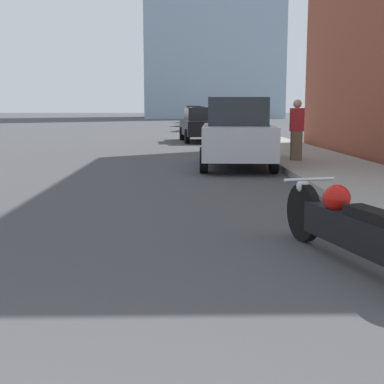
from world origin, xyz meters
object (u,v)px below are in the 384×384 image
object	(u,v)px
parked_car_silver	(237,134)
parked_car_yellow	(193,114)
motorcycle	(351,226)
parked_car_blue	(195,116)
pedestrian	(297,129)
parked_car_black	(203,125)
parked_car_green	(201,119)

from	to	relation	value
parked_car_silver	parked_car_yellow	world-z (taller)	parked_car_yellow
parked_car_yellow	motorcycle	bearing A→B (deg)	-93.78
parked_car_blue	parked_car_yellow	world-z (taller)	parked_car_yellow
parked_car_blue	pedestrian	world-z (taller)	pedestrian
parked_car_black	parked_car_yellow	xyz separation A→B (m)	(0.42, 34.28, 0.12)
parked_car_green	parked_car_black	bearing A→B (deg)	-97.09
motorcycle	parked_car_silver	world-z (taller)	parked_car_silver
parked_car_blue	pedestrian	size ratio (longest dim) A/B	2.49
parked_car_blue	parked_car_yellow	distance (m)	11.66
parked_car_yellow	pedestrian	bearing A→B (deg)	-91.86
parked_car_silver	pedestrian	xyz separation A→B (m)	(1.67, 0.36, 0.09)
parked_car_blue	parked_car_yellow	bearing A→B (deg)	88.06
parked_car_blue	parked_car_yellow	xyz separation A→B (m)	(0.13, 11.66, 0.06)
parked_car_yellow	pedestrian	world-z (taller)	parked_car_yellow
parked_car_silver	parked_car_black	distance (m)	11.19
parked_car_black	parked_car_blue	bearing A→B (deg)	84.77
parked_car_green	pedestrian	size ratio (longest dim) A/B	2.49
parked_car_black	parked_car_green	bearing A→B (deg)	83.52
parked_car_green	pedestrian	distance (m)	22.78
motorcycle	parked_car_blue	xyz separation A→B (m)	(-0.31, 42.80, 0.47)
parked_car_black	parked_car_blue	xyz separation A→B (m)	(0.28, 22.63, 0.06)
parked_car_green	parked_car_yellow	bearing A→B (deg)	84.85
parked_car_black	pedestrian	distance (m)	11.02
parked_car_green	parked_car_yellow	world-z (taller)	parked_car_yellow
parked_car_green	parked_car_blue	xyz separation A→B (m)	(-0.12, 10.72, 0.04)
pedestrian	parked_car_silver	bearing A→B (deg)	-167.81
motorcycle	parked_car_black	size ratio (longest dim) A/B	0.58
parked_car_black	pedestrian	world-z (taller)	pedestrian
parked_car_black	parked_car_green	size ratio (longest dim) A/B	1.13
parked_car_blue	motorcycle	bearing A→B (deg)	-90.87
pedestrian	parked_car_yellow	bearing A→B (deg)	92.11
motorcycle	parked_car_blue	size ratio (longest dim) A/B	0.65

